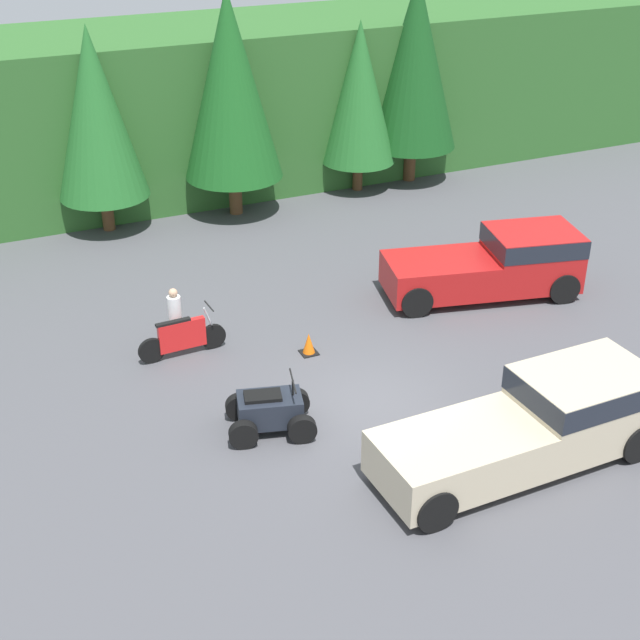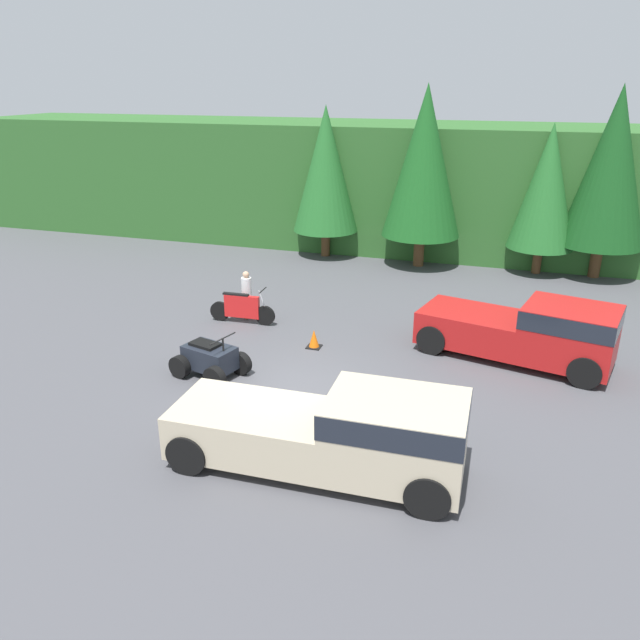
# 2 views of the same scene
# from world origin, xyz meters

# --- Properties ---
(ground_plane) EXTENTS (80.00, 80.00, 0.00)m
(ground_plane) POSITION_xyz_m (0.00, 0.00, 0.00)
(ground_plane) COLOR #4C4C51
(hillside_backdrop) EXTENTS (44.00, 6.00, 5.55)m
(hillside_backdrop) POSITION_xyz_m (0.00, 16.00, 2.77)
(hillside_backdrop) COLOR #2D6028
(hillside_backdrop) RESTS_ON ground_plane
(tree_left) EXTENTS (2.84, 2.84, 6.46)m
(tree_left) POSITION_xyz_m (-3.03, 12.76, 3.80)
(tree_left) COLOR brown
(tree_left) RESTS_ON ground_plane
(tree_mid_left) EXTENTS (3.22, 3.22, 7.32)m
(tree_mid_left) POSITION_xyz_m (1.20, 12.42, 4.30)
(tree_mid_left) COLOR brown
(tree_mid_left) RESTS_ON ground_plane
(tree_mid_right) EXTENTS (2.61, 2.61, 5.92)m
(tree_mid_right) POSITION_xyz_m (5.98, 12.79, 3.48)
(tree_mid_right) COLOR brown
(tree_mid_right) RESTS_ON ground_plane
(tree_right) EXTENTS (3.22, 3.22, 7.31)m
(tree_right) POSITION_xyz_m (8.19, 12.93, 4.30)
(tree_right) COLOR brown
(tree_right) RESTS_ON ground_plane
(pickup_truck_red) EXTENTS (5.58, 3.12, 1.80)m
(pickup_truck_red) POSITION_xyz_m (5.72, 3.69, 0.96)
(pickup_truck_red) COLOR red
(pickup_truck_red) RESTS_ON ground_plane
(pickup_truck_second) EXTENTS (5.95, 2.12, 1.80)m
(pickup_truck_second) POSITION_xyz_m (2.12, -2.99, 0.96)
(pickup_truck_second) COLOR beige
(pickup_truck_second) RESTS_ON ground_plane
(dirt_bike) EXTENTS (2.22, 0.60, 1.20)m
(dirt_bike) POSITION_xyz_m (-3.17, 4.01, 0.49)
(dirt_bike) COLOR black
(dirt_bike) RESTS_ON ground_plane
(quad_atv) EXTENTS (2.11, 1.70, 1.21)m
(quad_atv) POSITION_xyz_m (-2.39, 0.20, 0.47)
(quad_atv) COLOR black
(quad_atv) RESTS_ON ground_plane
(rider_person) EXTENTS (0.36, 0.36, 1.62)m
(rider_person) POSITION_xyz_m (-3.19, 4.46, 0.88)
(rider_person) COLOR brown
(rider_person) RESTS_ON ground_plane
(traffic_cone) EXTENTS (0.42, 0.42, 0.55)m
(traffic_cone) POSITION_xyz_m (-0.34, 2.82, 0.25)
(traffic_cone) COLOR black
(traffic_cone) RESTS_ON ground_plane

